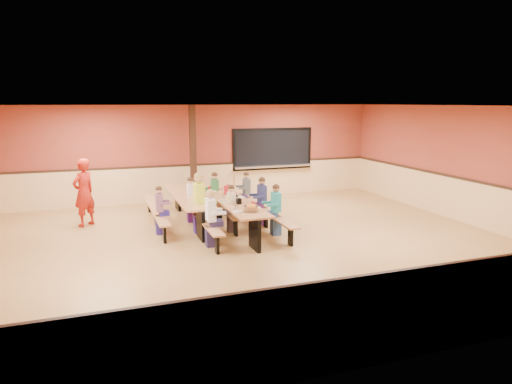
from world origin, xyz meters
name	(u,v)px	position (x,y,z in m)	size (l,w,h in m)	color
ground	(244,244)	(0.00, 0.00, 0.00)	(12.00, 12.00, 0.00)	olive
room_envelope	(244,214)	(0.00, 0.00, 0.69)	(12.04, 10.04, 3.02)	brown
kitchen_pass_through	(273,151)	(2.60, 4.96, 1.49)	(2.78, 0.28, 1.38)	black
structural_post	(193,155)	(-0.20, 4.40, 1.50)	(0.18, 0.18, 3.00)	black
cafeteria_table_main	(234,209)	(0.12, 1.15, 0.53)	(1.91, 3.70, 0.74)	#B97949
cafeteria_table_second	(188,203)	(-0.80, 2.25, 0.53)	(1.91, 3.70, 0.74)	#B97949
seated_child_white_left	(211,219)	(-0.71, 0.11, 0.62)	(0.38, 0.31, 1.24)	white
seated_adult_yellow	(199,203)	(-0.71, 1.25, 0.72)	(0.48, 0.39, 1.43)	#D3EF35
seated_child_grey_left	(191,200)	(-0.71, 2.31, 0.58)	(0.35, 0.28, 1.16)	white
seated_child_teal_right	(276,210)	(0.94, 0.47, 0.60)	(0.36, 0.30, 1.19)	teal
seated_child_navy_right	(262,201)	(0.94, 1.43, 0.60)	(0.37, 0.30, 1.21)	navy
seated_child_char_right	(247,193)	(0.94, 2.70, 0.58)	(0.34, 0.28, 1.16)	#555D61
seated_child_purple_sec	(160,211)	(-1.63, 1.43, 0.57)	(0.33, 0.27, 1.13)	#7B4A6D
seated_child_green_sec	(215,195)	(0.02, 2.66, 0.60)	(0.37, 0.30, 1.20)	#2E723E
seated_child_tan_sec	(231,209)	(0.02, 1.04, 0.57)	(0.33, 0.27, 1.14)	beige
standing_woman	(84,192)	(-3.31, 2.82, 0.86)	(0.62, 0.41, 1.71)	#AC1E13
punch_pitcher	(227,190)	(0.18, 1.98, 0.85)	(0.16, 0.16, 0.22)	red
chip_bowl	(251,208)	(0.16, -0.03, 0.81)	(0.32, 0.32, 0.15)	orange
napkin_dispenser	(239,201)	(0.13, 0.78, 0.80)	(0.10, 0.14, 0.13)	black
condiment_mustard	(230,199)	(-0.04, 0.94, 0.82)	(0.06, 0.06, 0.17)	yellow
condiment_ketchup	(231,198)	(0.02, 1.11, 0.82)	(0.06, 0.06, 0.17)	#B2140F
table_paddle	(234,192)	(0.23, 1.53, 0.88)	(0.16, 0.16, 0.56)	black
place_settings	(234,199)	(0.12, 1.15, 0.80)	(0.65, 3.30, 0.11)	beige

